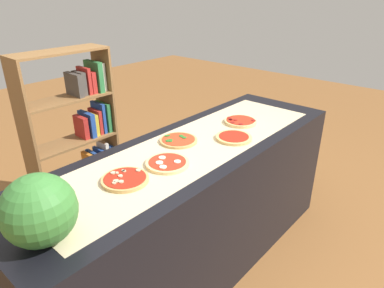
% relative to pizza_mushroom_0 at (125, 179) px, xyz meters
% --- Properties ---
extents(ground_plane, '(12.00, 12.00, 0.00)m').
position_rel_pizza_mushroom_0_xyz_m(ground_plane, '(0.55, 0.01, -0.97)').
color(ground_plane, brown).
extents(counter, '(2.48, 0.76, 0.95)m').
position_rel_pizza_mushroom_0_xyz_m(counter, '(0.55, 0.01, -0.49)').
color(counter, black).
rests_on(counter, ground_plane).
extents(parchment_paper, '(2.12, 0.58, 0.00)m').
position_rel_pizza_mushroom_0_xyz_m(parchment_paper, '(0.55, 0.01, -0.01)').
color(parchment_paper, beige).
rests_on(parchment_paper, counter).
extents(pizza_mushroom_0, '(0.25, 0.25, 0.03)m').
position_rel_pizza_mushroom_0_xyz_m(pizza_mushroom_0, '(0.00, 0.00, 0.00)').
color(pizza_mushroom_0, tan).
rests_on(pizza_mushroom_0, parchment_paper).
extents(pizza_mozzarella_1, '(0.25, 0.25, 0.03)m').
position_rel_pizza_mushroom_0_xyz_m(pizza_mozzarella_1, '(0.28, -0.04, -0.00)').
color(pizza_mozzarella_1, '#E5C17F').
rests_on(pizza_mozzarella_1, parchment_paper).
extents(pizza_spinach_2, '(0.25, 0.25, 0.02)m').
position_rel_pizza_mushroom_0_xyz_m(pizza_spinach_2, '(0.55, 0.13, -0.00)').
color(pizza_spinach_2, tan).
rests_on(pizza_spinach_2, parchment_paper).
extents(pizza_plain_3, '(0.24, 0.24, 0.02)m').
position_rel_pizza_mushroom_0_xyz_m(pizza_plain_3, '(0.83, -0.12, -0.00)').
color(pizza_plain_3, '#DBB26B').
rests_on(pizza_plain_3, parchment_paper).
extents(pizza_pepperoni_4, '(0.24, 0.24, 0.03)m').
position_rel_pizza_mushroom_0_xyz_m(pizza_pepperoni_4, '(1.10, 0.01, 0.00)').
color(pizza_pepperoni_4, '#E5C17F').
rests_on(pizza_pepperoni_4, parchment_paper).
extents(watermelon, '(0.29, 0.29, 0.29)m').
position_rel_pizza_mushroom_0_xyz_m(watermelon, '(-0.50, -0.12, 0.13)').
color(watermelon, '#387A33').
rests_on(watermelon, counter).
extents(bookshelf, '(0.72, 0.26, 1.46)m').
position_rel_pizza_mushroom_0_xyz_m(bookshelf, '(0.44, 1.13, -0.22)').
color(bookshelf, brown).
rests_on(bookshelf, ground_plane).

